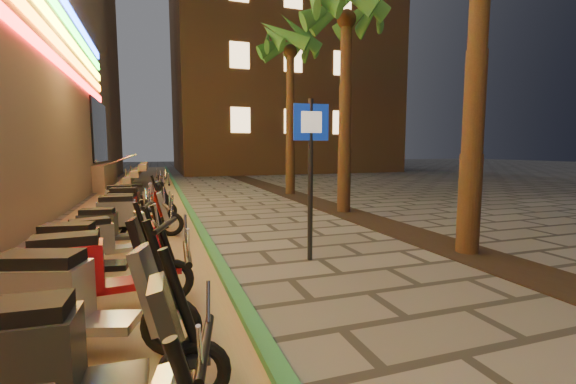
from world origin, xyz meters
name	(u,v)px	position (x,y,z in m)	size (l,w,h in m)	color
ground	(341,329)	(0.00, 0.00, 0.00)	(120.00, 120.00, 0.00)	#474442
parking_strip	(133,208)	(-2.60, 10.00, 0.01)	(3.40, 60.00, 0.01)	#8C7251
green_curb	(186,204)	(-0.90, 10.00, 0.05)	(0.18, 60.00, 0.10)	#286B38
planting_strip	(379,223)	(3.60, 5.00, 0.01)	(1.20, 40.00, 0.02)	black
apartment_block	(274,35)	(9.00, 32.00, 12.50)	(18.00, 16.06, 25.00)	brown
palm_c	(347,18)	(3.60, 7.00, 5.73)	(2.97, 3.02, 6.91)	#472D19
palm_d	(290,52)	(3.60, 12.00, 5.94)	(2.97, 3.02, 7.16)	#472D19
pedestrian_sign	(311,157)	(0.66, 2.51, 1.78)	(0.61, 0.12, 2.76)	black
scooter_3	(63,358)	(-2.45, -0.78, 0.54)	(1.77, 0.62, 1.25)	black
scooter_4	(73,299)	(-2.58, 0.28, 0.56)	(1.83, 0.95, 1.30)	black
scooter_5	(94,269)	(-2.54, 1.25, 0.55)	(1.80, 0.66, 1.27)	black
scooter_6	(89,252)	(-2.74, 2.24, 0.52)	(1.70, 0.68, 1.19)	black
scooter_7	(107,239)	(-2.63, 3.21, 0.47)	(1.52, 0.80, 1.08)	black
scooter_8	(111,227)	(-2.66, 4.24, 0.47)	(1.53, 0.60, 1.07)	black
scooter_9	(131,214)	(-2.38, 5.22, 0.53)	(1.73, 0.61, 1.23)	black
scooter_10	(131,209)	(-2.43, 6.25, 0.49)	(1.60, 0.75, 1.13)	black
scooter_11	(135,203)	(-2.40, 7.28, 0.52)	(1.71, 0.64, 1.20)	black
scooter_12	(130,199)	(-2.58, 8.28, 0.51)	(1.65, 0.58, 1.17)	black
scooter_13	(140,196)	(-2.34, 9.24, 0.48)	(1.56, 0.80, 1.10)	black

